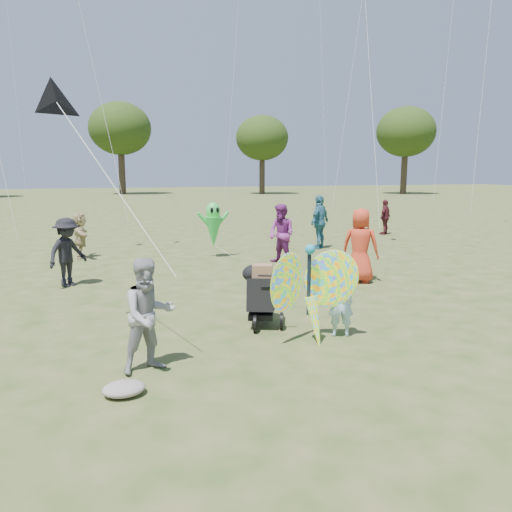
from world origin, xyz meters
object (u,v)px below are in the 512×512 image
Objects in this scene: adult_man at (149,315)px; crowd_e at (282,234)px; crowd_h at (385,217)px; crowd_d at (80,235)px; alien_kite at (213,227)px; crowd_b at (67,252)px; jogging_stroller at (260,290)px; butterfly_kite at (311,293)px; crowd_c at (320,222)px; crowd_a at (360,245)px; child_girl at (341,302)px.

crowd_e is at bearing 40.16° from adult_man.
crowd_d is at bearing -24.98° from crowd_h.
crowd_d is 4.14m from alien_kite.
crowd_b is at bearing 175.95° from crowd_d.
crowd_d is at bearing -142.51° from crowd_e.
jogging_stroller is 1.22m from butterfly_kite.
crowd_d is (0.32, 4.01, -0.09)m from crowd_b.
crowd_a is at bearing 38.50° from crowd_c.
adult_man is 0.89× the size of alien_kite.
crowd_c is at bearing 79.98° from jogging_stroller.
jogging_stroller is 0.66× the size of alien_kite.
crowd_c is 1.25× the size of crowd_h.
crowd_b is 5.39m from jogging_stroller.
alien_kite is (-1.58, 1.73, 0.09)m from crowd_e.
adult_man is 9.05m from alien_kite.
crowd_b is 6.56m from butterfly_kite.
crowd_a is 1.58× the size of jogging_stroller.
crowd_h is at bearing -86.90° from crowd_a.
crowd_b is 0.92× the size of butterfly_kite.
adult_man reaches higher than child_girl.
crowd_d is 6.28m from crowd_e.
crowd_c is (7.13, 9.03, 0.16)m from adult_man.
crowd_d is at bearing 42.97° from crowd_b.
crowd_c is 1.06× the size of butterfly_kite.
crowd_e reaches higher than butterfly_kite.
crowd_a is 9.88m from crowd_h.
butterfly_kite is at bearing -98.65° from crowd_b.
crowd_b is 14.01m from crowd_h.
crowd_a is (2.46, 3.46, 0.32)m from child_girl.
crowd_d is at bearing 161.83° from alien_kite.
alien_kite is at bearing -13.03° from crowd_h.
alien_kite reaches higher than jogging_stroller.
crowd_e reaches higher than alien_kite.
adult_man reaches higher than crowd_d.
child_girl is at bearing 7.79° from butterfly_kite.
adult_man is 0.88× the size of butterfly_kite.
adult_man is at bearing -110.39° from alien_kite.
child_girl is 0.62× the size of crowd_c.
adult_man is 1.36× the size of jogging_stroller.
crowd_a reaches higher than crowd_b.
butterfly_kite is (2.55, 0.31, 0.01)m from adult_man.
jogging_stroller is at bearing -28.41° from child_girl.
butterfly_kite is (-3.03, -3.53, -0.11)m from crowd_a.
adult_man is 2.57m from jogging_stroller.
crowd_h is (12.70, 5.92, -0.06)m from crowd_b.
crowd_h is at bearing 51.48° from butterfly_kite.
crowd_c reaches higher than alien_kite.
butterfly_kite reaches higher than adult_man.
crowd_e reaches higher than crowd_d.
crowd_c reaches higher than butterfly_kite.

